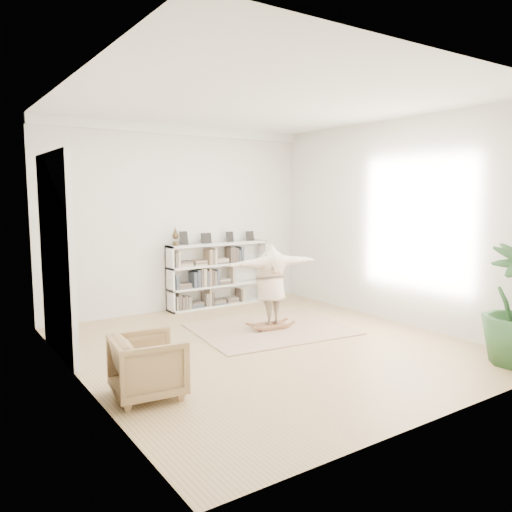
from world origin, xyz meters
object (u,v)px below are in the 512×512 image
at_px(person, 271,282).
at_px(bookshelf, 218,275).
at_px(armchair, 148,366).
at_px(rocker_board, 271,325).

bearing_deg(person, bookshelf, -88.52).
distance_m(armchair, person, 3.21).
bearing_deg(bookshelf, rocker_board, -94.87).
distance_m(rocker_board, person, 0.75).
bearing_deg(person, armchair, 34.81).
bearing_deg(person, rocker_board, -128.65).
distance_m(bookshelf, rocker_board, 2.18).
relative_size(bookshelf, person, 1.31).
relative_size(bookshelf, rocker_board, 3.74).
bearing_deg(bookshelf, armchair, -129.42).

